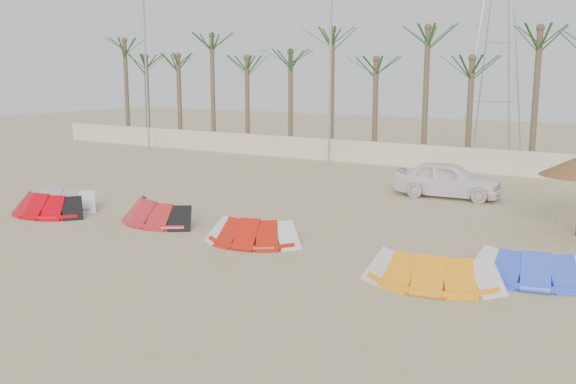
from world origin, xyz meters
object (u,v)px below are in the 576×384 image
Objects in this scene: kite_red_mid at (162,210)px; kite_blue at (538,264)px; kite_red_right at (257,230)px; kite_red_left at (53,203)px; kite_grey at (67,197)px; car at (448,180)px; kite_orange at (436,267)px.

kite_red_mid is 12.75m from kite_blue.
kite_red_right is at bearing -174.31° from kite_blue.
kite_red_left and kite_red_mid have the same top height.
kite_red_left is (0.53, -1.09, -0.00)m from kite_grey.
kite_grey is 0.74× the size of car.
kite_red_mid is 10.70m from kite_orange.
kite_red_left is at bearing 179.56° from kite_orange.
kite_orange is at bearing -7.67° from kite_red_right.
car is at bearing 43.95° from kite_red_left.
car is (12.08, 10.04, 0.35)m from kite_grey.
car is at bearing 39.73° from kite_grey.
kite_grey is at bearing 175.55° from kite_orange.
car is (2.67, 10.42, 0.35)m from kite_red_right.
kite_red_right is 0.95× the size of kite_blue.
kite_red_mid and kite_orange have the same top height.
kite_blue is (8.22, 0.82, 0.00)m from kite_red_right.
kite_red_right is 8.26m from kite_blue.
kite_blue is 11.10m from car.
kite_grey is 1.03× the size of kite_red_right.
kite_red_left is 8.91m from kite_red_right.
kite_red_mid is (4.88, 0.14, 0.00)m from kite_grey.
kite_red_mid is 1.10× the size of kite_red_right.
kite_red_mid is at bearing 15.84° from kite_red_left.
kite_red_right is at bearing -2.34° from kite_grey.
kite_red_left is 1.03× the size of kite_red_right.
kite_red_mid is at bearing 1.68° from kite_grey.
kite_grey is at bearing -178.32° from kite_red_mid.
kite_orange is at bearing -7.24° from kite_red_mid.
car reaches higher than kite_blue.
kite_red_left is at bearing -164.16° from kite_red_mid.
kite_red_right is 0.91× the size of kite_orange.
kite_grey and kite_red_left have the same top height.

